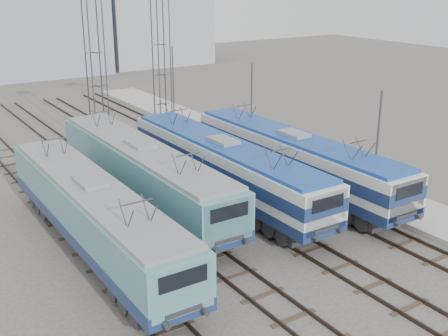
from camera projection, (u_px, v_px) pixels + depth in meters
ground at (276, 263)px, 26.55m from camera, size 160.00×160.00×0.00m
platform at (321, 174)px, 38.12m from camera, size 4.00×70.00×0.30m
locomotive_far_left at (94, 213)px, 26.64m from camera, size 2.81×17.74×3.34m
locomotive_center_left at (143, 171)px, 32.18m from camera, size 2.89×18.25×3.44m
locomotive_center_right at (225, 165)px, 33.18m from camera, size 2.82×17.85×3.36m
locomotive_far_right at (295, 157)px, 34.69m from camera, size 2.81×17.73×3.33m
catenary_tower_west at (96, 64)px, 41.83m from camera, size 4.50×1.20×12.00m
catenary_tower_east at (161, 55)px, 46.78m from camera, size 4.50×1.20×12.00m
mast_front at (376, 152)px, 31.45m from camera, size 0.12×0.12×7.00m
mast_mid at (251, 112)px, 40.96m from camera, size 0.12×0.12×7.00m
mast_rear at (173, 86)px, 50.47m from camera, size 0.12×0.12×7.00m
building_center at (14, 7)px, 74.83m from camera, size 22.00×14.00×18.00m
building_east at (150, 24)px, 86.14m from camera, size 16.00×12.00×12.00m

